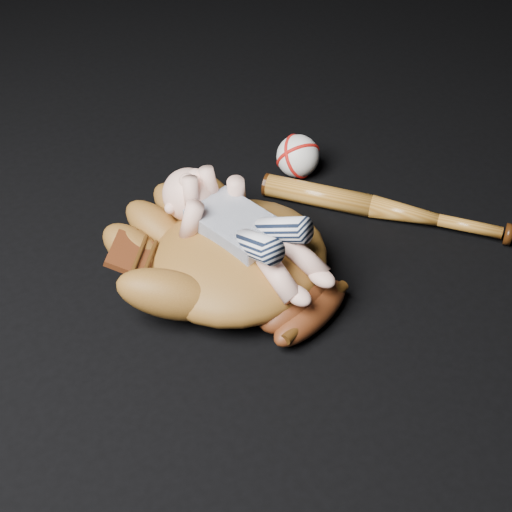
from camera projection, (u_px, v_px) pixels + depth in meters
name	position (u px, v px, depth m)	size (l,w,h in m)	color
baseball_glove	(239.00, 252.00, 1.14)	(0.37, 0.43, 0.13)	brown
newborn_baby	(248.00, 228.00, 1.11)	(0.15, 0.33, 0.14)	#ECAE98
baseball_bat	(385.00, 209.00, 1.30)	(0.04, 0.46, 0.04)	#9F621E
baseball	(298.00, 156.00, 1.39)	(0.08, 0.08, 0.08)	white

